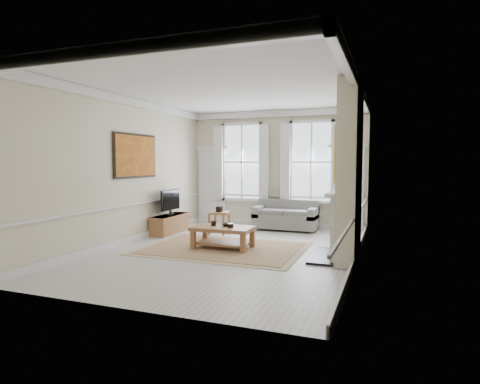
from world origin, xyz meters
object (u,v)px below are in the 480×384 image
at_px(side_table, 219,216).
at_px(tv_stand, 170,224).
at_px(coffee_table, 223,230).
at_px(sofa, 286,217).

height_order(side_table, tv_stand, side_table).
distance_m(side_table, coffee_table, 1.85).
bearing_deg(side_table, coffee_table, -63.98).
bearing_deg(tv_stand, side_table, 15.63).
bearing_deg(sofa, tv_stand, -149.43).
xyz_separation_m(sofa, side_table, (-1.49, -1.28, 0.13)).
height_order(sofa, side_table, sofa).
height_order(sofa, tv_stand, sofa).
distance_m(sofa, coffee_table, 3.02).
xyz_separation_m(sofa, tv_stand, (-2.78, -1.64, -0.11)).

